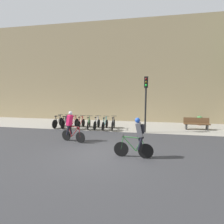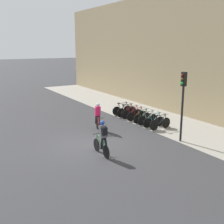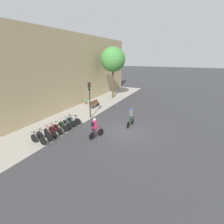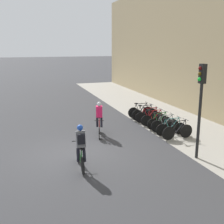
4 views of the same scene
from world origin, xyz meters
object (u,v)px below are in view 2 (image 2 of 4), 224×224
parked_bike_4 (142,117)px  parked_bike_5 (148,119)px  parked_bike_3 (137,115)px  parked_bike_7 (160,123)px  parked_bike_1 (127,111)px  traffic_light_pole (183,94)px  parked_bike_2 (132,113)px  cyclist_grey (103,137)px  parked_bike_0 (122,110)px  cyclist_pink (98,116)px  parked_bike_6 (154,121)px

parked_bike_4 → parked_bike_5: 0.64m
parked_bike_3 → parked_bike_7: (2.55, 0.00, 0.02)m
parked_bike_1 → traffic_light_pole: size_ratio=0.45×
parked_bike_5 → parked_bike_7: parked_bike_7 is taller
parked_bike_2 → cyclist_grey: bearing=-45.5°
parked_bike_3 → parked_bike_7: size_ratio=0.96×
parked_bike_5 → parked_bike_4: bearing=-179.9°
parked_bike_0 → parked_bike_1: size_ratio=0.96×
parked_bike_0 → traffic_light_pole: 7.20m
parked_bike_7 → cyclist_grey: bearing=-69.2°
cyclist_pink → parked_bike_0: bearing=126.8°
parked_bike_1 → parked_bike_7: bearing=0.0°
cyclist_grey → parked_bike_1: (-5.84, 5.30, -0.54)m
parked_bike_2 → parked_bike_7: parked_bike_7 is taller
cyclist_pink → traffic_light_pole: (4.21, 2.96, 1.71)m
parked_bike_0 → parked_bike_3: parked_bike_0 is taller
parked_bike_1 → parked_bike_3: parked_bike_1 is taller
cyclist_pink → parked_bike_5: (0.58, 3.49, -0.55)m
parked_bike_2 → parked_bike_6: 2.56m
parked_bike_1 → parked_bike_6: 3.19m
parked_bike_4 → parked_bike_0: bearing=180.0°
parked_bike_0 → parked_bike_6: parked_bike_0 is taller
cyclist_pink → cyclist_grey: cyclist_grey is taller
cyclist_pink → parked_bike_6: 3.74m
cyclist_grey → parked_bike_5: size_ratio=1.09×
cyclist_grey → parked_bike_3: 7.01m
parked_bike_5 → traffic_light_pole: (3.63, -0.53, 2.26)m
parked_bike_2 → parked_bike_3: size_ratio=1.04×
cyclist_grey → traffic_light_pole: 5.08m
parked_bike_2 → parked_bike_1: bearing=179.9°
parked_bike_7 → parked_bike_3: bearing=-180.0°
parked_bike_6 → parked_bike_4: bearing=180.0°
parked_bike_2 → traffic_light_pole: size_ratio=0.44×
parked_bike_1 → parked_bike_3: 1.28m
parked_bike_5 → cyclist_grey: bearing=-58.2°
traffic_light_pole → parked_bike_3: bearing=173.9°
parked_bike_1 → parked_bike_5: bearing=0.0°
cyclist_grey → parked_bike_6: size_ratio=1.06×
parked_bike_3 → parked_bike_7: parked_bike_7 is taller
parked_bike_5 → parked_bike_6: parked_bike_5 is taller
parked_bike_2 → parked_bike_6: bearing=-0.0°
parked_bike_6 → parked_bike_7: bearing=0.1°
cyclist_grey → parked_bike_3: cyclist_grey is taller
parked_bike_4 → parked_bike_7: bearing=0.0°
parked_bike_2 → parked_bike_5: bearing=0.0°
cyclist_grey → parked_bike_6: (-2.65, 5.30, -0.55)m
parked_bike_4 → parked_bike_5: bearing=0.1°
cyclist_grey → parked_bike_5: (-3.29, 5.30, -0.55)m
cyclist_pink → traffic_light_pole: 5.42m
cyclist_pink → parked_bike_3: (-0.69, 3.49, -0.56)m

